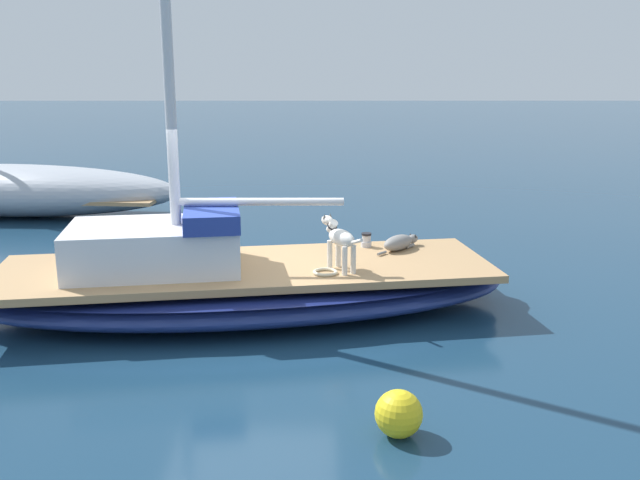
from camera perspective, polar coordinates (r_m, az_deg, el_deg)
ground_plane at (r=9.72m, az=-5.93°, el=-5.79°), size 120.00×120.00×0.00m
sailboat_main at (r=9.61m, az=-5.98°, el=-3.91°), size 3.57×7.53×0.66m
cabin_house at (r=9.44m, az=-12.88°, el=-0.30°), size 1.71×2.41×0.84m
dog_white at (r=9.14m, az=1.61°, el=0.09°), size 0.85×0.55×0.70m
dog_grey at (r=10.31m, az=6.51°, el=-0.20°), size 0.76×0.70×0.22m
deck_winch at (r=10.42m, az=3.80°, el=-0.03°), size 0.16×0.16×0.21m
coiled_rope at (r=9.07m, az=0.43°, el=-2.63°), size 0.32×0.32×0.04m
moored_boat_starboard_side at (r=17.22m, az=-24.23°, el=3.79°), size 2.72×8.08×5.98m
mooring_buoy at (r=6.56m, az=6.43°, el=-13.90°), size 0.44×0.44×0.44m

